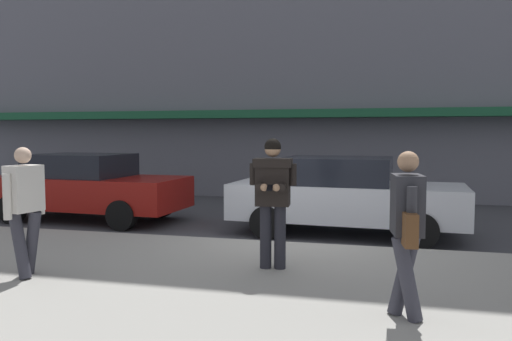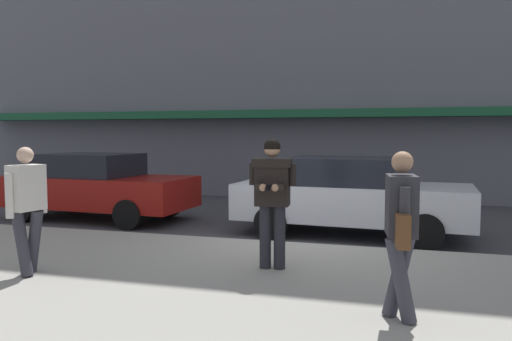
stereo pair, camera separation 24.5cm
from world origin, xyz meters
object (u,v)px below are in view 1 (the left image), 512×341
(man_texting_on_phone, at_px, (273,189))
(pedestrian_in_light_coat, at_px, (25,203))
(parked_sedan_mid, at_px, (344,195))
(parked_sedan_near, at_px, (87,186))
(pedestrian_with_bag, at_px, (407,224))

(man_texting_on_phone, relative_size, pedestrian_in_light_coat, 1.06)
(parked_sedan_mid, bearing_deg, parked_sedan_near, 177.92)
(parked_sedan_mid, bearing_deg, pedestrian_in_light_coat, -130.32)
(pedestrian_in_light_coat, height_order, pedestrian_with_bag, same)
(parked_sedan_mid, bearing_deg, man_texting_on_phone, -102.75)
(pedestrian_in_light_coat, bearing_deg, pedestrian_with_bag, -4.19)
(parked_sedan_near, xyz_separation_m, man_texting_on_phone, (5.14, -3.51, 0.46))
(parked_sedan_near, distance_m, pedestrian_with_bag, 8.50)
(man_texting_on_phone, height_order, pedestrian_with_bag, man_texting_on_phone)
(parked_sedan_near, relative_size, parked_sedan_mid, 1.00)
(parked_sedan_near, height_order, man_texting_on_phone, man_texting_on_phone)
(parked_sedan_near, relative_size, pedestrian_in_light_coat, 2.70)
(pedestrian_in_light_coat, distance_m, pedestrian_with_bag, 4.75)
(man_texting_on_phone, bearing_deg, pedestrian_in_light_coat, -159.01)
(parked_sedan_near, distance_m, parked_sedan_mid, 5.89)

